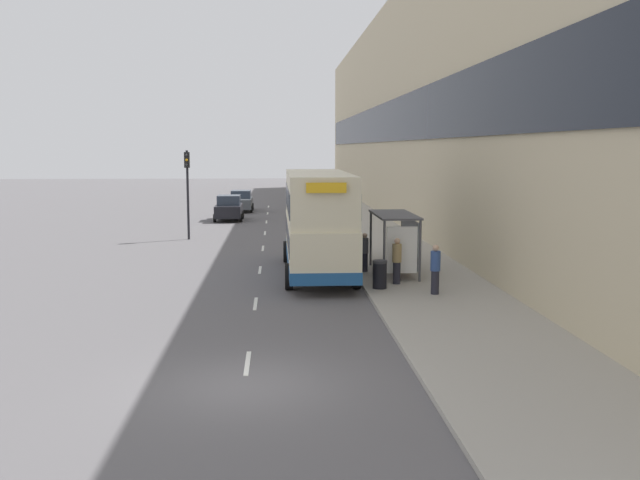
{
  "coord_description": "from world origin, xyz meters",
  "views": [
    {
      "loc": [
        0.76,
        -15.55,
        5.32
      ],
      "look_at": [
        2.58,
        14.4,
        1.43
      ],
      "focal_mm": 40.0,
      "sensor_mm": 36.0,
      "label": 1
    }
  ],
  "objects": [
    {
      "name": "pedestrian_2",
      "position": [
        6.37,
        9.1,
        1.05
      ],
      "size": [
        0.35,
        0.35,
        1.78
      ],
      "color": "#23232D",
      "rests_on": "ground_plane"
    },
    {
      "name": "pedestrian_at_shelter",
      "position": [
        4.44,
        13.92,
        0.98
      ],
      "size": [
        0.32,
        0.32,
        1.64
      ],
      "color": "#23232D",
      "rests_on": "ground_plane"
    },
    {
      "name": "car_0",
      "position": [
        -2.25,
        44.68,
        0.87
      ],
      "size": [
        2.02,
        4.41,
        1.76
      ],
      "rotation": [
        0.0,
        0.0,
        3.14
      ],
      "color": "#4C5156",
      "rests_on": "ground_plane"
    },
    {
      "name": "lane_mark_4",
      "position": [
        0.0,
        28.98,
        0.01
      ],
      "size": [
        0.12,
        2.0,
        0.01
      ],
      "color": "silver",
      "rests_on": "ground_plane"
    },
    {
      "name": "lane_mark_7",
      "position": [
        0.0,
        49.44,
        0.01
      ],
      "size": [
        0.12,
        2.0,
        0.01
      ],
      "color": "silver",
      "rests_on": "ground_plane"
    },
    {
      "name": "lane_mark_1",
      "position": [
        0.0,
        8.52,
        0.01
      ],
      "size": [
        0.12,
        2.0,
        0.01
      ],
      "color": "silver",
      "rests_on": "ground_plane"
    },
    {
      "name": "lane_mark_6",
      "position": [
        0.0,
        42.62,
        0.01
      ],
      "size": [
        0.12,
        2.0,
        0.01
      ],
      "color": "silver",
      "rests_on": "ground_plane"
    },
    {
      "name": "pedestrian_1",
      "position": [
        5.33,
        11.1,
        1.05
      ],
      "size": [
        0.35,
        0.35,
        1.77
      ],
      "color": "#23232D",
      "rests_on": "ground_plane"
    },
    {
      "name": "ground_plane",
      "position": [
        0.0,
        0.0,
        0.0
      ],
      "size": [
        220.0,
        220.0,
        0.0
      ],
      "primitive_type": "plane",
      "color": "#5B595B"
    },
    {
      "name": "lane_mark_2",
      "position": [
        0.0,
        15.34,
        0.01
      ],
      "size": [
        0.12,
        2.0,
        0.01
      ],
      "color": "silver",
      "rests_on": "ground_plane"
    },
    {
      "name": "pavement",
      "position": [
        6.5,
        38.5,
        0.07
      ],
      "size": [
        5.0,
        93.0,
        0.14
      ],
      "color": "#A39E93",
      "rests_on": "ground_plane"
    },
    {
      "name": "car_1",
      "position": [
        -2.77,
        37.17,
        0.9
      ],
      "size": [
        2.08,
        3.99,
        1.85
      ],
      "rotation": [
        0.0,
        0.0,
        3.14
      ],
      "color": "black",
      "rests_on": "ground_plane"
    },
    {
      "name": "double_decker_bus_near",
      "position": [
        2.47,
        14.04,
        2.28
      ],
      "size": [
        2.85,
        10.06,
        4.3
      ],
      "color": "beige",
      "rests_on": "ground_plane"
    },
    {
      "name": "litter_bin",
      "position": [
        4.55,
        10.27,
        0.67
      ],
      "size": [
        0.55,
        0.55,
        1.05
      ],
      "color": "black",
      "rests_on": "ground_plane"
    },
    {
      "name": "bus_shelter",
      "position": [
        5.77,
        13.16,
        1.88
      ],
      "size": [
        1.6,
        4.2,
        2.48
      ],
      "color": "#4C4C51",
      "rests_on": "ground_plane"
    },
    {
      "name": "lane_mark_5",
      "position": [
        0.0,
        35.8,
        0.01
      ],
      "size": [
        0.12,
        2.0,
        0.01
      ],
      "color": "silver",
      "rests_on": "ground_plane"
    },
    {
      "name": "traffic_light_far_kerb",
      "position": [
        -4.4,
        26.16,
        3.47
      ],
      "size": [
        0.3,
        0.32,
        5.18
      ],
      "color": "black",
      "rests_on": "ground_plane"
    },
    {
      "name": "lane_mark_0",
      "position": [
        0.0,
        1.7,
        0.01
      ],
      "size": [
        0.12,
        2.0,
        0.01
      ],
      "color": "silver",
      "rests_on": "ground_plane"
    },
    {
      "name": "lane_mark_3",
      "position": [
        0.0,
        22.16,
        0.01
      ],
      "size": [
        0.12,
        2.0,
        0.01
      ],
      "color": "silver",
      "rests_on": "ground_plane"
    },
    {
      "name": "terrace_facade",
      "position": [
        10.49,
        38.5,
        8.04
      ],
      "size": [
        3.1,
        93.0,
        16.09
      ],
      "color": "#C6B793",
      "rests_on": "ground_plane"
    }
  ]
}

